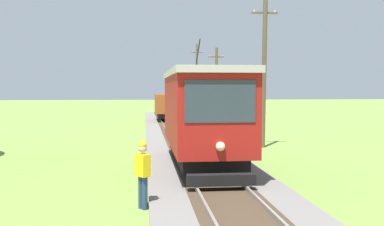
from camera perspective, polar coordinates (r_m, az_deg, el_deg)
red_tram at (r=17.04m, az=1.36°, el=-0.05°), size 2.60×8.54×4.79m
freight_car at (r=41.41m, az=-3.03°, el=0.93°), size 2.40×5.20×2.31m
utility_pole_mid at (r=23.94m, az=9.15°, el=5.44°), size 1.40×0.58×8.06m
utility_pole_far at (r=39.38m, az=3.09°, el=3.57°), size 1.40×0.58×6.72m
utility_pole_distant at (r=53.78m, az=0.62°, el=4.40°), size 1.40×0.42×8.48m
gravel_pile at (r=43.42m, az=3.91°, el=-0.27°), size 2.04×2.04×1.15m
track_worker at (r=11.80m, az=-6.28°, el=-7.41°), size 0.42×0.45×1.78m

